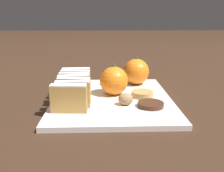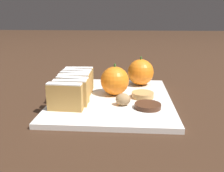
{
  "view_description": "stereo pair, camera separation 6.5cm",
  "coord_description": "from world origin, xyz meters",
  "px_view_note": "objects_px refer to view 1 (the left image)",
  "views": [
    {
      "loc": [
        -0.02,
        -0.62,
        0.22
      ],
      "look_at": [
        0.0,
        0.0,
        0.04
      ],
      "focal_mm": 40.0,
      "sensor_mm": 36.0,
      "label": 1
    },
    {
      "loc": [
        0.04,
        -0.62,
        0.22
      ],
      "look_at": [
        0.0,
        0.0,
        0.04
      ],
      "focal_mm": 40.0,
      "sensor_mm": 36.0,
      "label": 2
    }
  ],
  "objects_px": {
    "orange_near": "(136,72)",
    "orange_far": "(114,81)",
    "walnut": "(126,99)",
    "chocolate_cookie": "(151,104)"
  },
  "relations": [
    {
      "from": "orange_near",
      "to": "walnut",
      "type": "distance_m",
      "value": 0.19
    },
    {
      "from": "walnut",
      "to": "orange_near",
      "type": "bearing_deg",
      "value": 75.39
    },
    {
      "from": "orange_far",
      "to": "orange_near",
      "type": "bearing_deg",
      "value": 54.39
    },
    {
      "from": "orange_near",
      "to": "walnut",
      "type": "height_order",
      "value": "orange_near"
    },
    {
      "from": "orange_near",
      "to": "chocolate_cookie",
      "type": "bearing_deg",
      "value": -87.22
    },
    {
      "from": "orange_near",
      "to": "walnut",
      "type": "relative_size",
      "value": 2.46
    },
    {
      "from": "walnut",
      "to": "chocolate_cookie",
      "type": "bearing_deg",
      "value": -13.96
    },
    {
      "from": "orange_near",
      "to": "walnut",
      "type": "xyz_separation_m",
      "value": [
        -0.05,
        -0.18,
        -0.03
      ]
    },
    {
      "from": "orange_near",
      "to": "orange_far",
      "type": "height_order",
      "value": "orange_near"
    },
    {
      "from": "orange_near",
      "to": "orange_far",
      "type": "bearing_deg",
      "value": -125.61
    }
  ]
}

